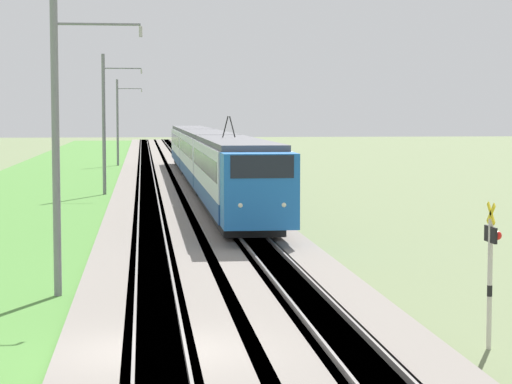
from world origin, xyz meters
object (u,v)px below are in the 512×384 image
Objects in this scene: passenger_train at (206,155)px; catenary_mast_mid at (105,123)px; catenary_mast_far at (118,122)px; crossing_signal_far at (491,260)px; catenary_mast_near at (58,142)px.

catenary_mast_mid reaches higher than passenger_train.
catenary_mast_far is at bearing -168.14° from passenger_train.
passenger_train is 19.04× the size of crossing_signal_far.
catenary_mast_far reaches higher than crossing_signal_far.
catenary_mast_near is 0.96× the size of catenary_mast_mid.
catenary_mast_near is 1.01× the size of catenary_mast_far.
catenary_mast_mid is (-3.73, 6.70, 2.24)m from passenger_train.
catenary_mast_mid is at bearing -60.91° from passenger_train.
crossing_signal_far is at bearing -125.28° from catenary_mast_near.
catenary_mast_mid reaches higher than catenary_mast_far.
passenger_train is at bearing 94.16° from crossing_signal_far.
catenary_mast_far is (31.87, 6.69, 2.03)m from passenger_train.
crossing_signal_far is 12.58m from catenary_mast_near.
passenger_train is at bearing -60.91° from catenary_mast_mid.
catenary_mast_near is at bearing 144.72° from crossing_signal_far.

